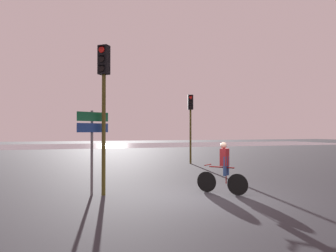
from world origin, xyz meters
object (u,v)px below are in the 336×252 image
traffic_light_near_left (104,91)px  direction_sign_post (92,137)px  traffic_light_far_right (190,116)px  cyclist (223,168)px

traffic_light_near_left → direction_sign_post: bearing=28.3°
traffic_light_far_right → traffic_light_near_left: traffic_light_near_left is taller
traffic_light_far_right → cyclist: 9.88m
cyclist → traffic_light_far_right: bearing=34.7°
traffic_light_far_right → direction_sign_post: size_ratio=1.61×
traffic_light_far_right → direction_sign_post: 10.63m
traffic_light_far_right → traffic_light_near_left: bearing=69.7°
direction_sign_post → cyclist: direction_sign_post is taller
traffic_light_near_left → cyclist: bearing=-155.4°
traffic_light_far_right → cyclist: (-2.71, -9.27, -2.11)m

